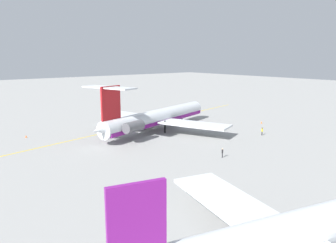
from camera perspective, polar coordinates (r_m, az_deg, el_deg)
The scene contains 10 objects.
ground at distance 91.62m, azimuth -2.98°, elevation 0.17°, with size 388.48×388.48×0.00m, color gray.
main_jetliner at distance 78.09m, azimuth -2.33°, elevation 0.63°, with size 39.68×35.56×11.77m.
airliner_mid_left at distance 31.37m, azimuth 20.97°, elevation -17.54°, with size 32.35×32.29×9.75m.
ground_crew_near_nose at distance 77.19m, azimuth 15.91°, elevation -1.48°, with size 0.47×0.29×1.83m.
ground_crew_near_tail at distance 58.94m, azimuth 9.35°, elevation -5.15°, with size 0.42×0.28×1.74m.
ground_crew_portside at distance 102.66m, azimuth -1.00°, elevation 2.04°, with size 0.29×0.41×1.81m.
safety_cone_nose at distance 90.96m, azimuth 15.81°, elevation -0.15°, with size 0.40×0.40×0.55m, color #EA590F.
safety_cone_wingtip at distance 78.93m, azimuth -23.25°, elevation -2.35°, with size 0.40×0.40×0.55m, color #EA590F.
safety_cone_tail at distance 102.44m, azimuth 0.12°, elevation 1.52°, with size 0.40×0.40×0.55m, color #EA590F.
taxiway_centreline at distance 85.91m, azimuth -5.01°, elevation -0.60°, with size 93.86×0.36×0.01m, color gold.
Camera 1 is at (52.86, 72.74, 17.60)m, focal length 35.39 mm.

